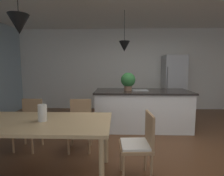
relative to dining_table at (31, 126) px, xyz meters
The scene contains 12 objects.
ground_plane 2.07m from the dining_table, 21.04° to the left, with size 10.00×8.40×0.04m, color brown.
wall_back_kitchen 4.40m from the dining_table, 65.41° to the left, with size 10.00×0.12×2.70m, color white.
dining_table is the anchor object (origin of this frame).
chair_far_left 0.97m from the dining_table, 118.81° to the left, with size 0.43×0.43×0.87m.
chair_kitchen_end 1.41m from the dining_table, ahead, with size 0.43×0.43×0.87m.
chair_far_right 0.97m from the dining_table, 61.19° to the left, with size 0.43×0.43×0.87m.
kitchen_island 2.57m from the dining_table, 48.87° to the left, with size 2.18×0.93×0.91m.
refrigerator 4.59m from the dining_table, 50.82° to the left, with size 0.66×0.67×1.81m.
pendant_over_table 1.26m from the dining_table, 118.78° to the right, with size 0.24×0.24×0.87m.
pendant_over_island_main 2.61m from the dining_table, 56.84° to the left, with size 0.25×0.25×0.91m.
potted_plant_on_island 2.40m from the dining_table, 54.94° to the left, with size 0.34×0.34×0.42m.
vase_on_dining_table 0.23m from the dining_table, ahead, with size 0.11×0.11×0.22m.
Camera 1 is at (-0.70, -2.89, 1.45)m, focal length 28.64 mm.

